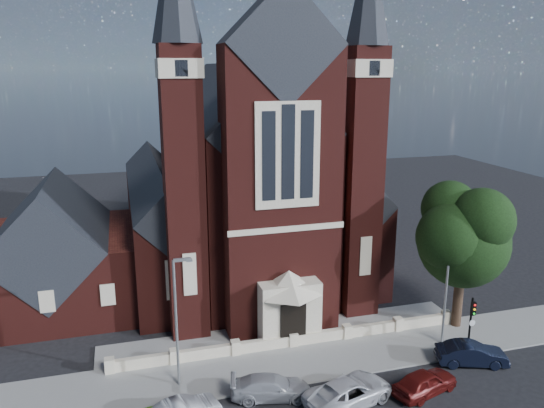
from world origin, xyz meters
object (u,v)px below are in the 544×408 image
Objects in this scene: street_tree at (468,238)px; car_silver_b at (271,387)px; street_lamp_left at (177,316)px; church at (239,182)px; parish_hall at (55,258)px; street_lamp_right at (448,282)px; car_white_suv at (349,392)px; car_navy at (472,354)px; traffic_signal at (472,318)px; car_dark_red at (425,382)px.

car_silver_b is at bearing -164.47° from street_tree.
street_tree is 20.71m from street_lamp_left.
church is 17.26m from parish_hall.
street_tree is 3.84m from street_lamp_right.
parish_hall is at bearing 24.51° from car_white_suv.
street_tree reaches higher than street_lamp_left.
parish_hall is 16.18m from street_lamp_left.
parish_hall reaches higher than street_lamp_right.
church is 20.84m from street_lamp_left.
car_silver_b is 1.04× the size of car_navy.
street_lamp_right reaches higher than traffic_signal.
street_tree is at bearing -61.73° from car_silver_b.
church reaches higher than street_lamp_left.
church is 23.94m from traffic_signal.
car_white_suv is (8.99, -4.39, -3.84)m from street_lamp_left.
street_tree reaches higher than traffic_signal.
church is 4.31× the size of street_lamp_right.
car_navy is (4.60, 1.94, 0.01)m from car_dark_red.
car_navy is at bearing -77.77° from car_silver_b.
car_white_suv is at bearing -100.40° from car_silver_b.
parish_hall is 1.51× the size of street_lamp_left.
street_lamp_right is (-2.51, -1.71, -2.36)m from street_tree.
church is 7.85× the size of car_navy.
street_lamp_left is 18.87m from car_navy.
traffic_signal is (11.00, -20.52, -5.60)m from church.
car_white_suv reaches higher than car_dark_red.
church is 3.26× the size of street_tree.
traffic_signal is at bearing -72.95° from car_silver_b.
street_lamp_right is 2.02× the size of traffic_signal.
car_white_suv is at bearing -152.10° from street_tree.
car_white_suv is at bearing -87.34° from church.
street_tree is 11.26m from car_dark_red.
car_white_suv is at bearing -26.01° from street_lamp_left.
car_silver_b is at bearing 48.48° from car_white_suv.
traffic_signal reaches higher than car_silver_b.
parish_hall is 3.05× the size of traffic_signal.
street_lamp_right is (26.09, -14.00, 0.59)m from parish_hall.
street_lamp_right is 4.75m from car_navy.
street_lamp_left is 1.00× the size of street_lamp_right.
church reaches higher than car_white_suv.
car_navy is (9.27, 1.64, -0.02)m from car_white_suv.
car_silver_b is 9.02m from car_dark_red.
church is at bearing 43.91° from car_navy.
car_dark_red is (21.75, -18.69, -3.29)m from parish_hall.
traffic_signal is 0.94× the size of car_dark_red.
car_white_suv is (1.08, -23.33, -7.43)m from church.
car_silver_b is at bearing -28.32° from street_lamp_left.
car_silver_b is (-14.02, -1.06, -1.91)m from traffic_signal.
street_lamp_left is 10.72m from car_white_suv.
street_lamp_left reaches higher than car_navy.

